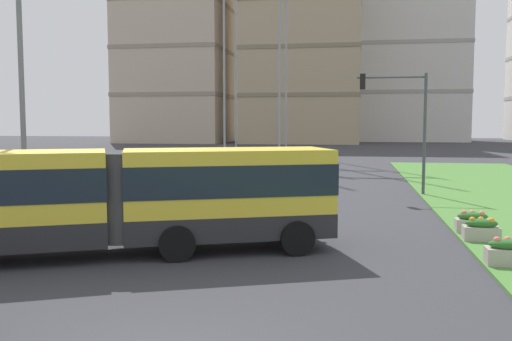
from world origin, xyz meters
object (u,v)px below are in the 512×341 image
streetlight_left (22,85)px  flower_planter_3 (481,229)px  traffic_light_far_right (403,113)px  apartment_tower_west (177,32)px  apartment_tower_westcentre (303,32)px  flower_planter_2 (508,252)px  flower_planter_4 (472,222)px  car_navy_sedan (205,172)px  apartment_tower_centre (412,2)px  articulated_bus (130,197)px

streetlight_left → flower_planter_3: bearing=2.0°
traffic_light_far_right → apartment_tower_west: bearing=115.9°
flower_planter_3 → apartment_tower_west: apartment_tower_west is taller
streetlight_left → apartment_tower_westcentre: 86.09m
flower_planter_2 → apartment_tower_westcentre: bearing=98.6°
apartment_tower_westcentre → flower_planter_4: bearing=-80.9°
car_navy_sedan → apartment_tower_centre: bearing=76.5°
apartment_tower_west → traffic_light_far_right: bearing=-64.1°
flower_planter_3 → flower_planter_4: 1.34m
flower_planter_3 → traffic_light_far_right: traffic_light_far_right is taller
streetlight_left → apartment_tower_centre: apartment_tower_centre is taller
traffic_light_far_right → apartment_tower_westcentre: size_ratio=0.16×
flower_planter_2 → apartment_tower_centre: 104.39m
apartment_tower_west → flower_planter_3: bearing=-66.4°
flower_planter_3 → apartment_tower_westcentre: size_ratio=0.03×
flower_planter_2 → streetlight_left: bearing=170.5°
flower_planter_3 → streetlight_left: size_ratio=0.12×
flower_planter_3 → apartment_tower_westcentre: (-13.21, 84.23, 19.60)m
streetlight_left → apartment_tower_west: (-21.50, 84.72, 15.62)m
flower_planter_4 → apartment_tower_centre: 100.13m
car_navy_sedan → flower_planter_4: size_ratio=4.08×
apartment_tower_westcentre → apartment_tower_centre: size_ratio=0.73×
articulated_bus → flower_planter_2: articulated_bus is taller
articulated_bus → apartment_tower_west: (-26.54, 87.52, 19.03)m
articulated_bus → streetlight_left: (-5.04, 2.80, 3.40)m
traffic_light_far_right → apartment_tower_centre: (8.61, 86.07, 23.08)m
articulated_bus → traffic_light_far_right: traffic_light_far_right is taller
articulated_bus → apartment_tower_westcentre: size_ratio=0.29×
flower_planter_4 → apartment_tower_westcentre: bearing=99.1°
apartment_tower_centre → apartment_tower_westcentre: bearing=-146.8°
articulated_bus → flower_planter_4: articulated_bus is taller
apartment_tower_westcentre → apartment_tower_centre: apartment_tower_centre is taller
apartment_tower_westcentre → streetlight_left: bearing=-91.4°
apartment_tower_west → apartment_tower_centre: size_ratio=0.76×
flower_planter_4 → traffic_light_far_right: size_ratio=0.18×
flower_planter_4 → apartment_tower_west: size_ratio=0.03×
apartment_tower_west → articulated_bus: bearing=-73.1°
apartment_tower_west → apartment_tower_westcentre: size_ratio=1.03×
flower_planter_2 → flower_planter_4: 4.43m
flower_planter_3 → streetlight_left: 16.02m
traffic_light_far_right → apartment_tower_centre: 89.52m
articulated_bus → apartment_tower_west: apartment_tower_west is taller
traffic_light_far_right → apartment_tower_centre: size_ratio=0.11×
flower_planter_4 → articulated_bus: bearing=-155.6°
articulated_bus → apartment_tower_centre: 105.52m
apartment_tower_west → apartment_tower_centre: apartment_tower_centre is taller
articulated_bus → apartment_tower_centre: apartment_tower_centre is taller
flower_planter_2 → flower_planter_3: same height
articulated_bus → flower_planter_3: size_ratio=10.70×
car_navy_sedan → apartment_tower_west: size_ratio=0.11×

